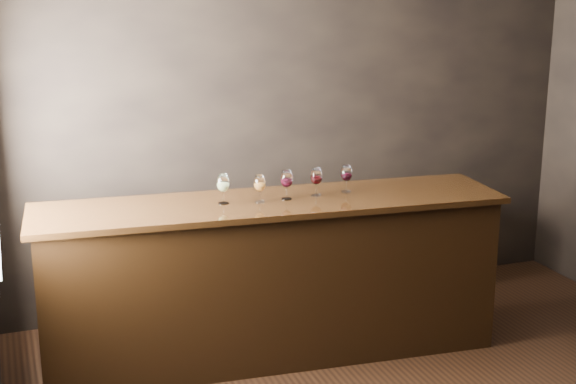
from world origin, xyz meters
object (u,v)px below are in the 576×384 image
object	(u,v)px
bar_counter	(272,281)
glass_amber	(260,184)
back_bar_shelf	(314,254)
glass_white	(223,184)
glass_red_b	(316,177)
glass_red_c	(346,174)
glass_red_a	(287,180)

from	to	relation	value
bar_counter	glass_amber	bearing A→B (deg)	-165.50
bar_counter	glass_amber	world-z (taller)	glass_amber
back_bar_shelf	glass_amber	bearing A→B (deg)	-132.20
glass_white	glass_red_b	distance (m)	0.69
glass_red_c	back_bar_shelf	bearing A→B (deg)	85.16
glass_white	glass_red_b	bearing A→B (deg)	-2.13
glass_amber	glass_red_a	size ratio (longest dim) A/B	0.93
glass_red_b	glass_red_c	size ratio (longest dim) A/B	1.02
bar_counter	glass_red_a	xyz separation A→B (m)	(0.12, -0.00, 0.75)
glass_white	glass_red_c	world-z (taller)	glass_white
glass_red_a	glass_red_b	xyz separation A→B (m)	(0.23, 0.01, -0.00)
back_bar_shelf	glass_red_b	xyz separation A→B (m)	(-0.31, -0.80, 0.89)
bar_counter	glass_amber	xyz separation A→B (m)	(-0.09, -0.02, 0.74)
back_bar_shelf	glass_red_a	size ratio (longest dim) A/B	11.37
bar_counter	glass_red_a	world-z (taller)	glass_red_a
glass_white	glass_red_a	distance (m)	0.46
glass_red_c	glass_red_a	bearing A→B (deg)	-175.42
glass_red_c	bar_counter	bearing A→B (deg)	-176.43
bar_counter	back_bar_shelf	xyz separation A→B (m)	(0.66, 0.81, -0.14)
glass_amber	bar_counter	bearing A→B (deg)	9.80
glass_red_b	glass_red_c	world-z (taller)	glass_red_b
glass_white	glass_amber	bearing A→B (deg)	-12.27
back_bar_shelf	glass_red_a	world-z (taller)	glass_red_a
glass_red_b	bar_counter	bearing A→B (deg)	-177.88
glass_white	glass_red_c	bearing A→B (deg)	-0.08
glass_red_a	glass_red_c	xyz separation A→B (m)	(0.48, 0.04, -0.01)
glass_white	glass_red_a	bearing A→B (deg)	-5.00
bar_counter	glass_red_c	world-z (taller)	glass_red_c
glass_amber	glass_red_c	size ratio (longest dim) A/B	0.97
back_bar_shelf	glass_red_a	xyz separation A→B (m)	(-0.55, -0.81, 0.89)
bar_counter	back_bar_shelf	distance (m)	1.06
bar_counter	glass_red_b	distance (m)	0.82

